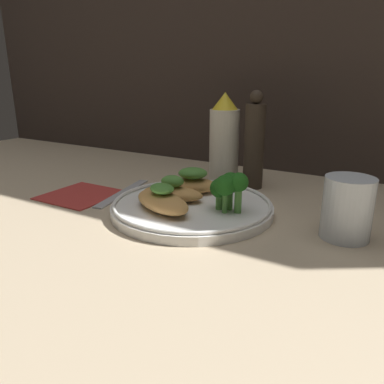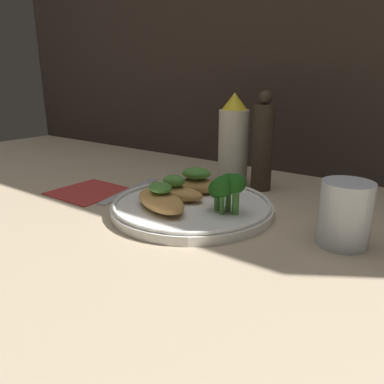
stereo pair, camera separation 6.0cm
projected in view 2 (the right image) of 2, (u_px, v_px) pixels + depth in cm
name	position (u px, v px, depth cm)	size (l,w,h in cm)	color
ground_plane	(192.00, 215.00, 60.96)	(180.00, 180.00, 1.00)	tan
plate	(192.00, 206.00, 60.51)	(26.10, 26.10, 2.00)	white
grilled_meat_front	(161.00, 199.00, 57.48)	(12.75, 9.61, 4.25)	tan
grilled_meat_middle	(173.00, 191.00, 61.87)	(11.07, 6.40, 4.24)	tan
grilled_meat_back	(196.00, 182.00, 65.48)	(9.82, 8.41, 4.53)	tan
broccoli_bunch	(227.00, 187.00, 55.59)	(6.06, 4.83, 6.25)	#569942
sauce_bottle	(233.00, 142.00, 73.79)	(5.87, 5.87, 18.11)	silver
pepper_grinder	(263.00, 145.00, 70.21)	(3.85, 3.85, 18.65)	#382D23
drinking_glass	(345.00, 214.00, 48.03)	(6.58, 6.58, 8.53)	silver
fork	(130.00, 190.00, 71.22)	(5.15, 17.68, 0.60)	#B2B2B7
napkin	(89.00, 191.00, 70.97)	(12.39, 12.39, 0.40)	#B2332D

